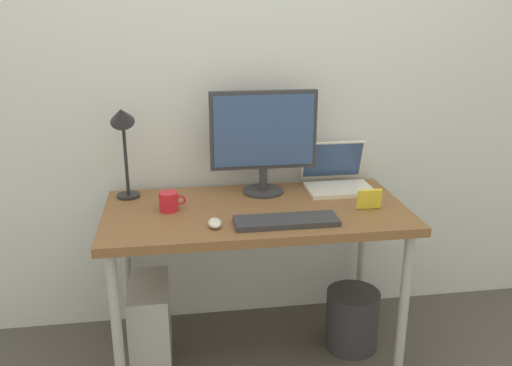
{
  "coord_description": "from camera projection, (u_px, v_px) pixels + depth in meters",
  "views": [
    {
      "loc": [
        -0.34,
        -2.28,
        1.64
      ],
      "look_at": [
        0.0,
        0.0,
        0.87
      ],
      "focal_mm": 38.2,
      "sensor_mm": 36.0,
      "label": 1
    }
  ],
  "objects": [
    {
      "name": "ground_plane",
      "position": [
        256.0,
        350.0,
        2.71
      ],
      "size": [
        6.0,
        6.0,
        0.0
      ],
      "primitive_type": "plane",
      "color": "#4C4742"
    },
    {
      "name": "desk",
      "position": [
        256.0,
        222.0,
        2.49
      ],
      "size": [
        1.37,
        0.68,
        0.75
      ],
      "color": "brown",
      "rests_on": "ground_plane"
    },
    {
      "name": "photo_frame",
      "position": [
        369.0,
        199.0,
        2.44
      ],
      "size": [
        0.11,
        0.03,
        0.09
      ],
      "primitive_type": "cube",
      "rotation": [
        0.12,
        0.0,
        0.0
      ],
      "color": "yellow",
      "rests_on": "desk"
    },
    {
      "name": "monitor",
      "position": [
        264.0,
        136.0,
        2.58
      ],
      "size": [
        0.51,
        0.2,
        0.5
      ],
      "color": "#333338",
      "rests_on": "desk"
    },
    {
      "name": "desk_lamp",
      "position": [
        123.0,
        130.0,
        2.48
      ],
      "size": [
        0.11,
        0.16,
        0.47
      ],
      "color": "#232328",
      "rests_on": "desk"
    },
    {
      "name": "laptop",
      "position": [
        336.0,
        177.0,
        2.73
      ],
      "size": [
        0.32,
        0.28,
        0.22
      ],
      "color": "silver",
      "rests_on": "desk"
    },
    {
      "name": "back_wall",
      "position": [
        244.0,
        76.0,
        2.67
      ],
      "size": [
        4.4,
        0.04,
        2.6
      ],
      "primitive_type": "cube",
      "color": "silver",
      "rests_on": "ground_plane"
    },
    {
      "name": "keyboard",
      "position": [
        286.0,
        221.0,
        2.29
      ],
      "size": [
        0.44,
        0.14,
        0.02
      ],
      "primitive_type": "cube",
      "color": "#333338",
      "rests_on": "desk"
    },
    {
      "name": "mouse",
      "position": [
        215.0,
        223.0,
        2.26
      ],
      "size": [
        0.06,
        0.09,
        0.03
      ],
      "primitive_type": "ellipsoid",
      "color": "silver",
      "rests_on": "desk"
    },
    {
      "name": "wastebasket",
      "position": [
        352.0,
        319.0,
        2.7
      ],
      "size": [
        0.26,
        0.26,
        0.3
      ],
      "primitive_type": "cylinder",
      "color": "#333338",
      "rests_on": "ground_plane"
    },
    {
      "name": "coffee_mug",
      "position": [
        169.0,
        201.0,
        2.43
      ],
      "size": [
        0.12,
        0.09,
        0.09
      ],
      "color": "red",
      "rests_on": "desk"
    },
    {
      "name": "computer_tower",
      "position": [
        151.0,
        325.0,
        2.54
      ],
      "size": [
        0.18,
        0.36,
        0.42
      ],
      "primitive_type": "cube",
      "color": "#B2B2B7",
      "rests_on": "ground_plane"
    }
  ]
}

